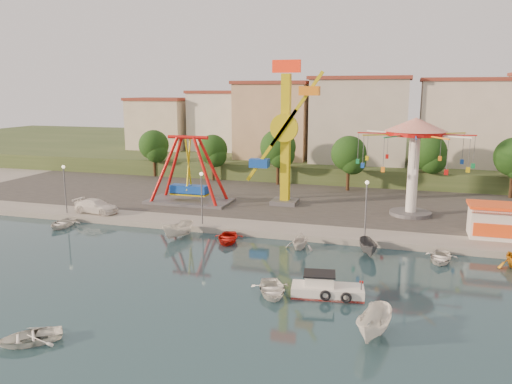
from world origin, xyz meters
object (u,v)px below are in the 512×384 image
at_px(cabin_motorboat, 326,290).
at_px(van, 96,206).
at_px(skiff, 375,324).
at_px(pirate_ship_ride, 189,171).
at_px(kamikaze_tower, 288,137).
at_px(rowboat_a, 272,289).
at_px(wave_swinger, 415,145).

height_order(cabin_motorboat, van, van).
height_order(skiff, van, van).
distance_m(pirate_ship_ride, cabin_motorboat, 29.37).
bearing_deg(kamikaze_tower, van, -152.64).
distance_m(cabin_motorboat, rowboat_a, 3.68).
distance_m(wave_swinger, skiff, 28.70).
bearing_deg(wave_swinger, pirate_ship_ride, -177.25).
relative_size(wave_swinger, skiff, 2.78).
bearing_deg(cabin_motorboat, wave_swinger, 67.74).
bearing_deg(kamikaze_tower, wave_swinger, -4.34).
bearing_deg(pirate_ship_ride, rowboat_a, -54.10).
distance_m(kamikaze_tower, wave_swinger, 13.91).
bearing_deg(rowboat_a, cabin_motorboat, -8.05).
height_order(wave_swinger, van, wave_swinger).
bearing_deg(rowboat_a, pirate_ship_ride, 104.39).
bearing_deg(pirate_ship_ride, skiff, -48.67).
bearing_deg(rowboat_a, wave_swinger, 47.21).
xyz_separation_m(cabin_motorboat, skiff, (3.56, -5.02, 0.35)).
bearing_deg(skiff, kamikaze_tower, 124.48).
bearing_deg(skiff, rowboat_a, 161.78).
bearing_deg(pirate_ship_ride, van, -135.24).
xyz_separation_m(pirate_ship_ride, rowboat_a, (16.13, -22.28, -4.00)).
bearing_deg(wave_swinger, cabin_motorboat, -103.84).
relative_size(cabin_motorboat, rowboat_a, 1.35).
relative_size(rowboat_a, skiff, 0.90).
bearing_deg(van, wave_swinger, -69.36).
relative_size(wave_swinger, van, 2.27).
distance_m(pirate_ship_ride, kamikaze_tower, 12.34).
height_order(kamikaze_tower, cabin_motorboat, kamikaze_tower).
distance_m(kamikaze_tower, cabin_motorboat, 26.36).
distance_m(rowboat_a, van, 27.97).
height_order(kamikaze_tower, skiff, kamikaze_tower).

